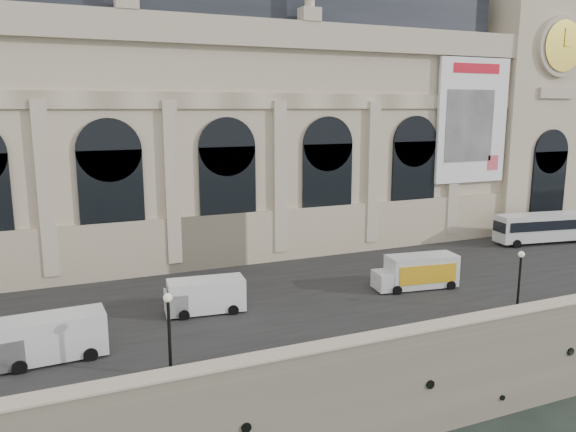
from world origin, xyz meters
name	(u,v)px	position (x,y,z in m)	size (l,w,h in m)	color
quay	(229,259)	(0.00, 35.00, 3.00)	(160.00, 70.00, 6.00)	gray
street	(305,286)	(0.00, 14.00, 6.03)	(160.00, 24.00, 0.06)	#2D2D2D
parapet	(399,340)	(0.00, 0.60, 6.62)	(160.00, 1.40, 1.21)	gray
museum	(181,114)	(-5.98, 30.86, 19.72)	(69.00, 18.70, 29.10)	beige
clock_pavilion	(510,82)	(34.00, 27.93, 23.42)	(13.00, 14.72, 36.70)	beige
bus_right	(544,227)	(29.79, 17.15, 7.83)	(11.32, 3.99, 3.27)	silver
van_b	(46,339)	(-19.52, 7.31, 7.37)	(6.12, 2.72, 2.68)	silver
van_c	(201,296)	(-9.37, 11.29, 7.27)	(5.77, 2.78, 2.48)	white
box_truck	(417,272)	(8.03, 9.87, 7.38)	(7.04, 3.17, 2.75)	silver
lamp_left	(169,336)	(-13.38, 2.57, 8.37)	(0.48, 0.48, 4.76)	black
lamp_right	(519,281)	(11.62, 2.78, 8.21)	(0.45, 0.45, 4.44)	black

